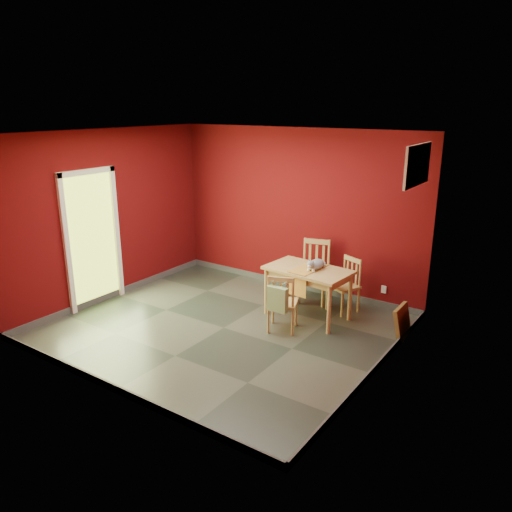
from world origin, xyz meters
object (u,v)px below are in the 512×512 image
Objects in this scene: chair_far_left at (314,270)px; picture_frame at (402,322)px; cat at (316,262)px; chair_far_right at (345,284)px; tote_bag at (277,299)px; chair_near at (282,302)px; dining_table at (308,275)px.

chair_far_left is 1.74m from picture_frame.
chair_far_right is at bearing 65.39° from cat.
cat is at bearing -177.50° from picture_frame.
tote_bag is 1.05× the size of cat.
picture_frame is at bearing 26.31° from chair_near.
picture_frame is (1.30, 0.06, -0.63)m from cat.
chair_far_left is at bearing 162.03° from picture_frame.
dining_table is 1.52× the size of chair_far_right.
chair_near is at bearing -110.19° from chair_far_right.
tote_bag is 0.91× the size of picture_frame.
tote_bag is (-0.38, -1.35, 0.12)m from chair_far_right.
chair_near is (-0.07, -0.61, -0.23)m from dining_table.
cat is at bearing 29.43° from dining_table.
tote_bag is 1.72m from picture_frame.
tote_bag is at bearing -76.73° from chair_near.
chair_far_left reaches higher than chair_near.
chair_far_left reaches higher than chair_far_right.
chair_far_left is 1.27m from chair_near.
dining_table is at bearing -123.60° from chair_far_right.
chair_far_right is at bearing 69.81° from chair_near.
chair_near reaches higher than dining_table.
cat reaches higher than dining_table.
tote_bag is at bearing -94.00° from cat.
picture_frame is at bearing 4.57° from dining_table.
picture_frame is at bearing -22.21° from chair_far_right.
chair_near is (-0.42, -1.15, 0.00)m from chair_far_right.
chair_far_right reaches higher than tote_bag.
tote_bag reaches higher than dining_table.
picture_frame is at bearing 6.15° from cat.
chair_near is 2.03× the size of tote_bag.
cat is at bearing -60.53° from chair_far_left.
chair_far_right is 0.99× the size of chair_near.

